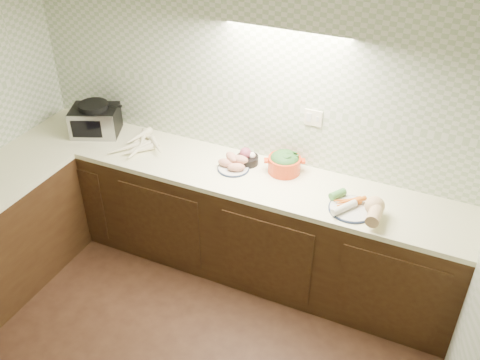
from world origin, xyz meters
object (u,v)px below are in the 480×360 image
at_px(dutch_oven, 285,162).
at_px(parsnip_pile, 140,146).
at_px(toaster_oven, 95,120).
at_px(onion_bowl, 247,158).
at_px(veg_plate, 363,206).
at_px(sweet_potato_plate, 234,164).

bearing_deg(dutch_oven, parsnip_pile, 165.87).
bearing_deg(dutch_oven, toaster_oven, 160.46).
height_order(onion_bowl, dutch_oven, dutch_oven).
xyz_separation_m(parsnip_pile, veg_plate, (1.81, -0.07, 0.02)).
xyz_separation_m(onion_bowl, dutch_oven, (0.30, 0.01, 0.03)).
distance_m(toaster_oven, sweet_potato_plate, 1.29).
bearing_deg(toaster_oven, dutch_oven, -19.67).
bearing_deg(parsnip_pile, veg_plate, -2.31).
bearing_deg(veg_plate, toaster_oven, 176.12).
bearing_deg(veg_plate, onion_bowl, 165.70).
relative_size(toaster_oven, onion_bowl, 2.75).
height_order(parsnip_pile, sweet_potato_plate, sweet_potato_plate).
bearing_deg(sweet_potato_plate, veg_plate, -7.34).
bearing_deg(toaster_oven, parsnip_pile, -32.66).
relative_size(toaster_oven, parsnip_pile, 1.07).
height_order(toaster_oven, veg_plate, toaster_oven).
xyz_separation_m(parsnip_pile, onion_bowl, (0.86, 0.17, 0.01)).
bearing_deg(onion_bowl, toaster_oven, -176.27).
height_order(sweet_potato_plate, onion_bowl, onion_bowl).
distance_m(toaster_oven, onion_bowl, 1.35).
height_order(parsnip_pile, veg_plate, veg_plate).
distance_m(parsnip_pile, sweet_potato_plate, 0.80).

